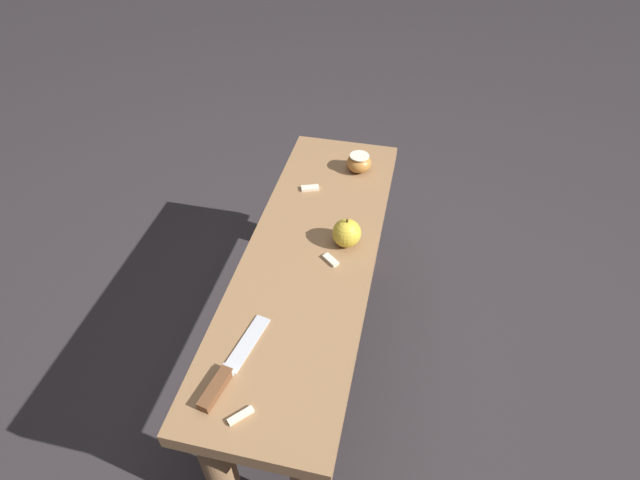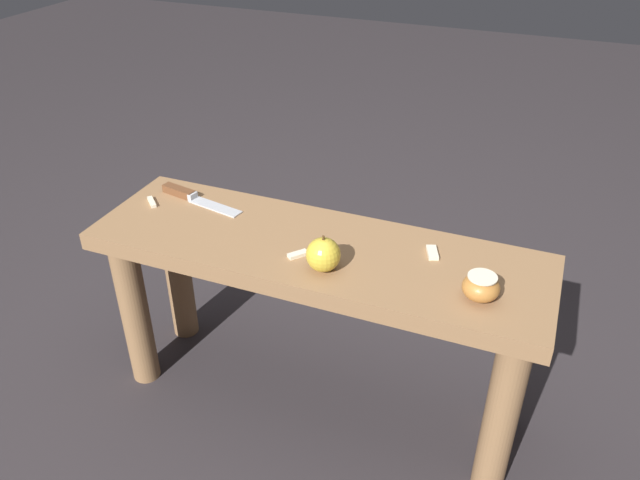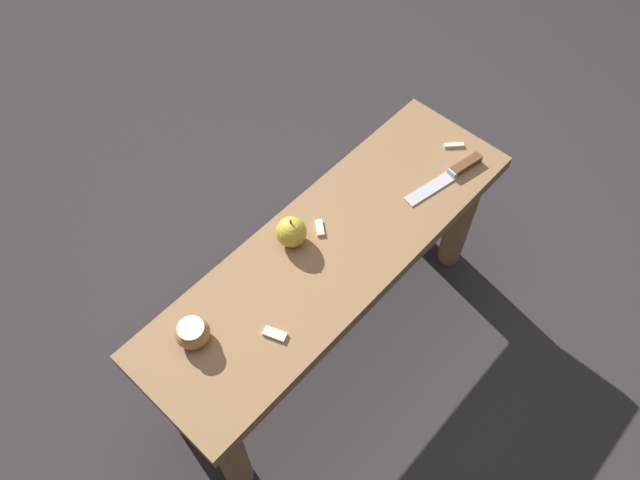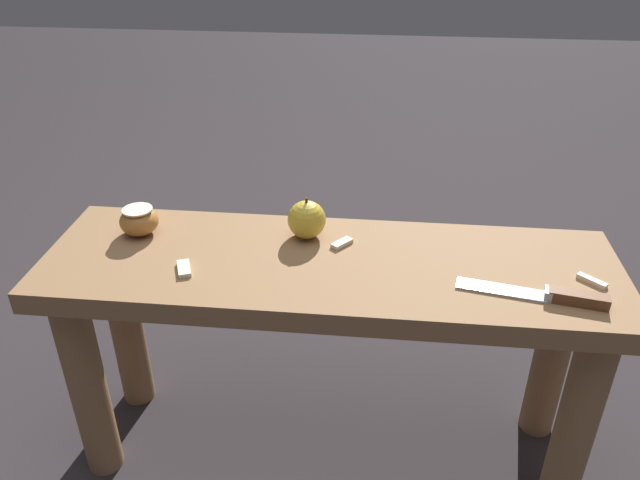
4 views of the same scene
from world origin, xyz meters
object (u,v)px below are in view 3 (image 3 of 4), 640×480
(knife, at_px, (455,172))
(apple_cut, at_px, (193,333))
(apple_whole, at_px, (291,232))
(wooden_bench, at_px, (331,271))

(knife, height_order, apple_cut, apple_cut)
(knife, relative_size, apple_cut, 3.28)
(knife, distance_m, apple_whole, 0.45)
(wooden_bench, height_order, apple_whole, apple_whole)
(wooden_bench, height_order, knife, knife)
(apple_whole, distance_m, apple_cut, 0.32)
(knife, relative_size, apple_whole, 2.94)
(wooden_bench, bearing_deg, apple_cut, -9.23)
(apple_whole, bearing_deg, apple_cut, 3.79)
(wooden_bench, xyz_separation_m, knife, (-0.37, 0.08, 0.12))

